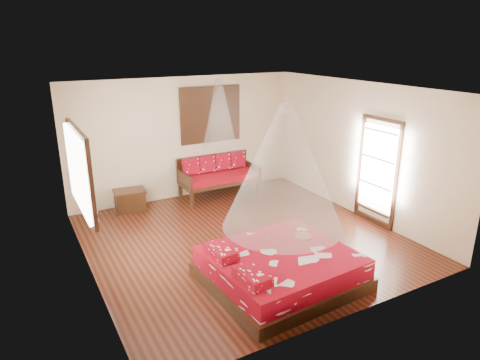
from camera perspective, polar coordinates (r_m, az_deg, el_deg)
name	(u,v)px	position (r m, az deg, el deg)	size (l,w,h in m)	color
room	(244,168)	(7.65, 0.49, 1.63)	(5.54, 5.54, 2.84)	black
bed	(280,268)	(6.72, 5.30, -11.62)	(2.29, 2.09, 0.64)	black
daybed	(218,174)	(10.21, -2.97, 0.79)	(1.85, 0.82, 0.96)	black
storage_chest	(130,200)	(9.69, -14.44, -2.59)	(0.71, 0.55, 0.46)	black
shutter_panel	(211,115)	(10.18, -3.93, 8.70)	(1.52, 0.06, 1.32)	black
window_left	(82,170)	(6.91, -20.37, 1.20)	(0.10, 1.74, 1.34)	black
glazed_door	(377,172)	(8.93, 17.83, 0.98)	(0.08, 1.02, 2.16)	black
wine_tray	(303,234)	(7.12, 8.42, -7.13)	(0.28, 0.28, 0.22)	brown
mosquito_net_main	(284,168)	(6.10, 5.89, 1.56)	(1.77, 1.77, 1.80)	white
mosquito_net_daybed	(219,113)	(9.74, -2.77, 8.89)	(0.78, 0.78, 1.50)	white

